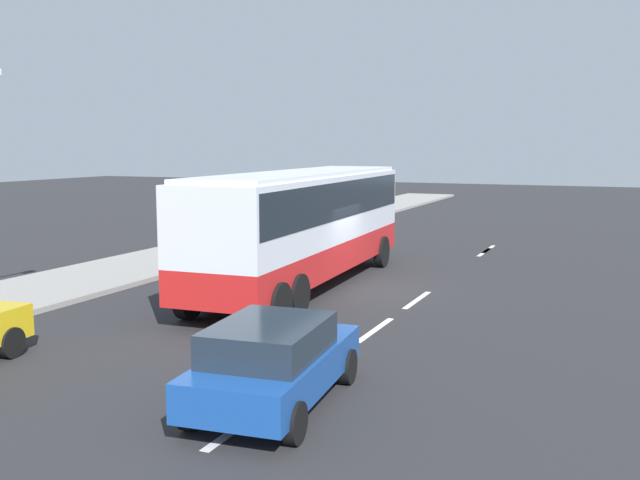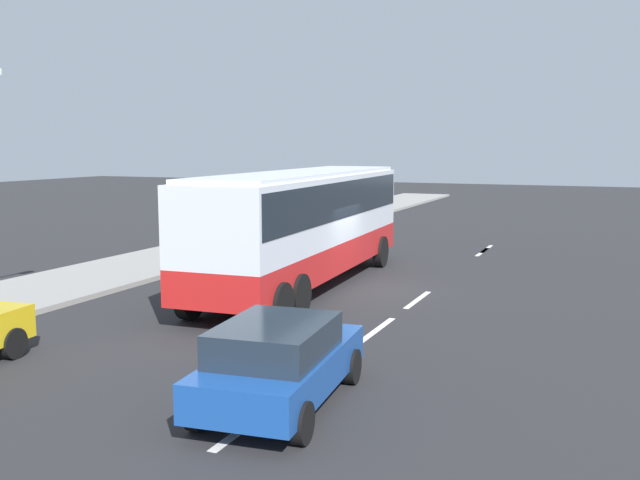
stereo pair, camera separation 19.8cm
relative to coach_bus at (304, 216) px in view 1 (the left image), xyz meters
The scene contains 6 objects.
ground_plane 2.66m from the coach_bus, 77.43° to the right, with size 120.00×120.00×0.00m, color #28282B.
sidewalk_curb 7.12m from the coach_bus, 87.21° to the left, with size 80.00×4.00×0.15m, color gray.
lane_centreline 4.60m from the coach_bus, 114.94° to the right, with size 28.31×0.16×0.01m.
coach_bus is the anchor object (origin of this frame).
car_blue_saloon 10.14m from the coach_bus, 157.94° to the right, with size 4.25×2.20×1.48m.
pedestrian_near_curb 9.99m from the coach_bus, 41.18° to the left, with size 0.32×0.32×1.65m.
Camera 1 is at (-19.79, -7.57, 4.32)m, focal length 40.11 mm.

